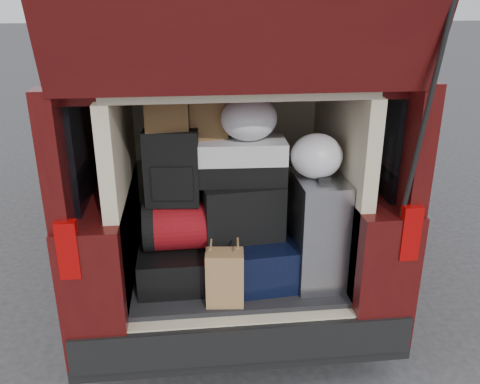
{
  "coord_description": "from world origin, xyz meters",
  "views": [
    {
      "loc": [
        -0.27,
        -2.59,
        2.18
      ],
      "look_at": [
        0.03,
        0.2,
        1.07
      ],
      "focal_mm": 38.0,
      "sensor_mm": 36.0,
      "label": 1
    }
  ],
  "objects_px": {
    "navy_hardshell": "(248,254)",
    "red_duffel": "(180,226)",
    "black_soft_case": "(242,210)",
    "backpack": "(172,167)",
    "silver_roller": "(317,229)",
    "kraft_bag": "(225,278)",
    "twotone_duffel": "(237,160)",
    "black_hardshell": "(172,261)"
  },
  "relations": [
    {
      "from": "twotone_duffel",
      "to": "silver_roller",
      "type": "bearing_deg",
      "value": -15.18
    },
    {
      "from": "navy_hardshell",
      "to": "black_soft_case",
      "type": "distance_m",
      "value": 0.3
    },
    {
      "from": "kraft_bag",
      "to": "twotone_duffel",
      "type": "bearing_deg",
      "value": 78.97
    },
    {
      "from": "navy_hardshell",
      "to": "black_soft_case",
      "type": "xyz_separation_m",
      "value": [
        -0.04,
        -0.01,
        0.3
      ]
    },
    {
      "from": "red_duffel",
      "to": "backpack",
      "type": "xyz_separation_m",
      "value": [
        -0.03,
        0.02,
        0.36
      ]
    },
    {
      "from": "red_duffel",
      "to": "backpack",
      "type": "height_order",
      "value": "backpack"
    },
    {
      "from": "black_hardshell",
      "to": "navy_hardshell",
      "type": "xyz_separation_m",
      "value": [
        0.46,
        -0.01,
        0.03
      ]
    },
    {
      "from": "black_hardshell",
      "to": "silver_roller",
      "type": "distance_m",
      "value": 0.89
    },
    {
      "from": "navy_hardshell",
      "to": "red_duffel",
      "type": "distance_m",
      "value": 0.46
    },
    {
      "from": "kraft_bag",
      "to": "twotone_duffel",
      "type": "distance_m",
      "value": 0.68
    },
    {
      "from": "black_hardshell",
      "to": "twotone_duffel",
      "type": "distance_m",
      "value": 0.74
    },
    {
      "from": "navy_hardshell",
      "to": "black_hardshell",
      "type": "bearing_deg",
      "value": 174.55
    },
    {
      "from": "black_soft_case",
      "to": "backpack",
      "type": "distance_m",
      "value": 0.49
    },
    {
      "from": "silver_roller",
      "to": "kraft_bag",
      "type": "relative_size",
      "value": 2.04
    },
    {
      "from": "backpack",
      "to": "black_hardshell",
      "type": "bearing_deg",
      "value": -177.75
    },
    {
      "from": "silver_roller",
      "to": "red_duffel",
      "type": "distance_m",
      "value": 0.8
    },
    {
      "from": "silver_roller",
      "to": "kraft_bag",
      "type": "height_order",
      "value": "silver_roller"
    },
    {
      "from": "silver_roller",
      "to": "twotone_duffel",
      "type": "xyz_separation_m",
      "value": [
        -0.46,
        0.14,
        0.4
      ]
    },
    {
      "from": "silver_roller",
      "to": "twotone_duffel",
      "type": "distance_m",
      "value": 0.62
    },
    {
      "from": "backpack",
      "to": "twotone_duffel",
      "type": "distance_m",
      "value": 0.38
    },
    {
      "from": "navy_hardshell",
      "to": "silver_roller",
      "type": "distance_m",
      "value": 0.45
    },
    {
      "from": "twotone_duffel",
      "to": "backpack",
      "type": "bearing_deg",
      "value": -170.7
    },
    {
      "from": "navy_hardshell",
      "to": "red_duffel",
      "type": "height_order",
      "value": "red_duffel"
    },
    {
      "from": "navy_hardshell",
      "to": "twotone_duffel",
      "type": "relative_size",
      "value": 1.09
    },
    {
      "from": "silver_roller",
      "to": "kraft_bag",
      "type": "distance_m",
      "value": 0.63
    },
    {
      "from": "black_hardshell",
      "to": "black_soft_case",
      "type": "height_order",
      "value": "black_soft_case"
    },
    {
      "from": "black_hardshell",
      "to": "twotone_duffel",
      "type": "xyz_separation_m",
      "value": [
        0.4,
        0.05,
        0.62
      ]
    },
    {
      "from": "red_duffel",
      "to": "black_hardshell",
      "type": "bearing_deg",
      "value": 156.78
    },
    {
      "from": "black_hardshell",
      "to": "kraft_bag",
      "type": "xyz_separation_m",
      "value": [
        0.29,
        -0.31,
        0.05
      ]
    },
    {
      "from": "navy_hardshell",
      "to": "red_duffel",
      "type": "relative_size",
      "value": 1.41
    },
    {
      "from": "black_hardshell",
      "to": "kraft_bag",
      "type": "bearing_deg",
      "value": -47.47
    },
    {
      "from": "silver_roller",
      "to": "backpack",
      "type": "xyz_separation_m",
      "value": [
        -0.83,
        0.1,
        0.39
      ]
    },
    {
      "from": "silver_roller",
      "to": "navy_hardshell",
      "type": "bearing_deg",
      "value": 165.93
    },
    {
      "from": "silver_roller",
      "to": "twotone_duffel",
      "type": "relative_size",
      "value": 1.17
    },
    {
      "from": "backpack",
      "to": "black_soft_case",
      "type": "bearing_deg",
      "value": 2.98
    },
    {
      "from": "silver_roller",
      "to": "backpack",
      "type": "relative_size",
      "value": 1.5
    },
    {
      "from": "black_soft_case",
      "to": "black_hardshell",
      "type": "bearing_deg",
      "value": 172.16
    },
    {
      "from": "black_hardshell",
      "to": "silver_roller",
      "type": "bearing_deg",
      "value": -7.27
    },
    {
      "from": "black_soft_case",
      "to": "red_duffel",
      "type": "bearing_deg",
      "value": 175.7
    },
    {
      "from": "kraft_bag",
      "to": "black_soft_case",
      "type": "height_order",
      "value": "black_soft_case"
    },
    {
      "from": "backpack",
      "to": "twotone_duffel",
      "type": "bearing_deg",
      "value": 11.68
    },
    {
      "from": "black_soft_case",
      "to": "backpack",
      "type": "height_order",
      "value": "backpack"
    }
  ]
}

